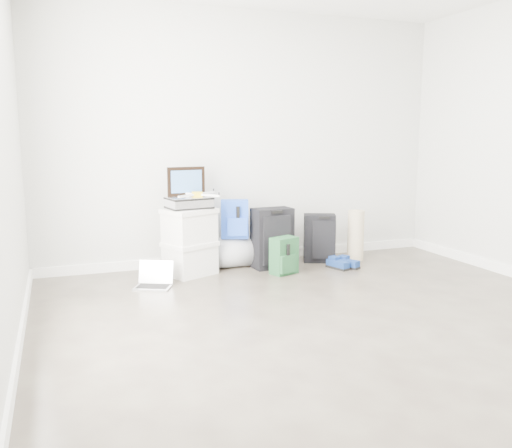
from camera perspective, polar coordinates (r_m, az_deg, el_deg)
name	(u,v)px	position (r m, az deg, el deg)	size (l,w,h in m)	color
ground	(364,337)	(3.93, 11.32, -11.64)	(5.00, 5.00, 0.00)	#342C26
room_envelope	(371,84)	(3.70, 12.05, 14.22)	(4.52, 5.02, 2.71)	beige
boxes_stack	(190,242)	(5.46, -6.99, -1.86)	(0.59, 0.54, 0.67)	silver
briefcase	(189,203)	(5.40, -7.07, 2.23)	(0.41, 0.30, 0.12)	#B2B2B7
painting	(186,181)	(5.47, -7.35, 4.47)	(0.39, 0.07, 0.29)	black
drone	(197,194)	(5.39, -6.21, 3.13)	(0.46, 0.46, 0.05)	gold
duffel_bag	(234,252)	(5.78, -2.31, -2.96)	(0.32, 0.32, 0.52)	#9A9CA2
blue_backpack	(235,220)	(5.68, -2.24, 0.45)	(0.32, 0.28, 0.40)	#1C4AB7
large_suitcase	(272,238)	(5.71, 1.75, -1.50)	(0.43, 0.30, 0.64)	black
green_backpack	(284,256)	(5.49, 3.01, -3.42)	(0.31, 0.27, 0.38)	#163C20
carry_on	(320,238)	(6.02, 6.72, -1.49)	(0.39, 0.33, 0.53)	black
shoes	(343,264)	(5.81, 9.11, -4.20)	(0.31, 0.28, 0.09)	black
rolled_rug	(356,235)	(6.18, 10.45, -1.18)	(0.18, 0.18, 0.56)	tan
laptop	(154,281)	(5.14, -10.66, -5.88)	(0.40, 0.35, 0.23)	#B5B5B9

